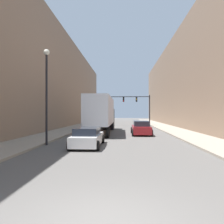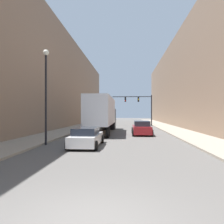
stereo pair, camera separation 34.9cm
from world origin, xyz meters
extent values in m
cube|color=gray|center=(7.18, 30.00, 0.07)|extent=(3.49, 80.00, 0.15)
cube|color=gray|center=(-7.18, 30.00, 0.07)|extent=(3.49, 80.00, 0.15)
cube|color=#846B56|center=(11.92, 30.00, 7.80)|extent=(6.00, 80.00, 15.59)
cube|color=#846B56|center=(-11.92, 30.00, 7.84)|extent=(6.00, 80.00, 15.69)
cube|color=#B2B7C1|center=(-2.19, 20.42, 2.63)|extent=(2.47, 10.88, 3.06)
cube|color=black|center=(-2.19, 20.42, 0.95)|extent=(1.24, 10.88, 0.24)
cube|color=black|center=(-2.19, 27.27, 1.49)|extent=(2.47, 2.84, 2.98)
cylinder|color=black|center=(-3.27, 16.18, 0.50)|extent=(0.25, 1.00, 1.00)
cylinder|color=black|center=(-1.10, 16.18, 0.50)|extent=(0.25, 1.00, 1.00)
cylinder|color=black|center=(-3.27, 17.38, 0.50)|extent=(0.25, 1.00, 1.00)
cylinder|color=black|center=(-1.10, 17.38, 0.50)|extent=(0.25, 1.00, 1.00)
cylinder|color=black|center=(-3.27, 27.27, 0.50)|extent=(0.25, 1.00, 1.00)
cylinder|color=black|center=(-1.10, 27.27, 0.50)|extent=(0.25, 1.00, 1.00)
cube|color=silver|center=(-2.11, 10.90, 0.52)|extent=(1.79, 4.74, 0.69)
cube|color=#1E232D|center=(-2.11, 10.66, 1.11)|extent=(1.58, 2.61, 0.50)
cylinder|color=black|center=(-3.01, 12.57, 0.32)|extent=(0.25, 0.64, 0.64)
cylinder|color=black|center=(-1.21, 12.57, 0.32)|extent=(0.25, 0.64, 0.64)
cylinder|color=black|center=(-3.01, 9.13, 0.32)|extent=(0.25, 0.64, 0.64)
cylinder|color=black|center=(-1.21, 9.13, 0.32)|extent=(0.25, 0.64, 0.64)
cube|color=maroon|center=(2.34, 19.51, 0.58)|extent=(1.86, 4.79, 0.78)
cube|color=#1E232D|center=(2.34, 19.27, 1.25)|extent=(1.64, 2.64, 0.55)
cylinder|color=black|center=(1.41, 21.21, 0.35)|extent=(0.25, 0.70, 0.70)
cylinder|color=black|center=(3.27, 21.21, 0.35)|extent=(0.25, 0.70, 0.70)
cylinder|color=black|center=(1.41, 17.72, 0.35)|extent=(0.25, 0.70, 0.70)
cylinder|color=black|center=(3.27, 17.72, 0.35)|extent=(0.25, 0.70, 0.70)
cylinder|color=black|center=(5.28, 36.46, 2.87)|extent=(0.20, 0.20, 5.74)
cube|color=black|center=(1.63, 36.46, 5.44)|extent=(7.30, 0.12, 0.12)
cube|color=black|center=(2.85, 36.46, 4.93)|extent=(0.30, 0.24, 0.90)
sphere|color=gold|center=(2.85, 36.32, 4.93)|extent=(0.18, 0.18, 0.18)
cube|color=black|center=(0.42, 36.46, 4.93)|extent=(0.30, 0.24, 0.90)
sphere|color=red|center=(0.42, 36.32, 4.65)|extent=(0.18, 0.18, 0.18)
cylinder|color=black|center=(-5.28, 11.32, 3.38)|extent=(0.16, 0.16, 6.76)
sphere|color=silver|center=(-5.28, 11.32, 6.91)|extent=(0.44, 0.44, 0.44)
camera|label=1|loc=(0.45, -4.60, 2.39)|focal=35.00mm
camera|label=2|loc=(0.80, -4.58, 2.39)|focal=35.00mm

